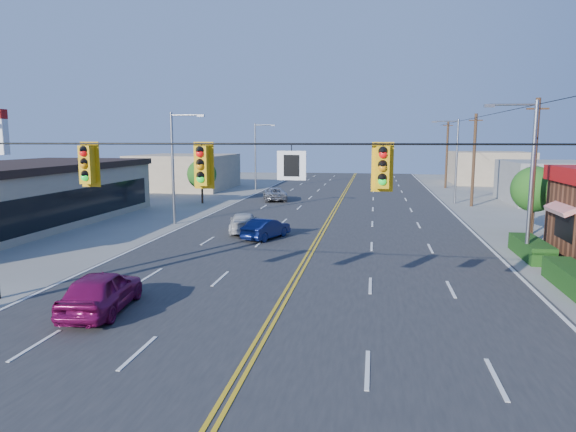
% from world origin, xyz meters
% --- Properties ---
extents(ground, '(160.00, 160.00, 0.00)m').
position_xyz_m(ground, '(0.00, 0.00, 0.00)').
color(ground, gray).
rests_on(ground, ground).
extents(road, '(20.00, 120.00, 0.06)m').
position_xyz_m(road, '(0.00, 20.00, 0.03)').
color(road, '#2D2D30').
rests_on(road, ground).
extents(signal_span, '(24.32, 0.34, 9.00)m').
position_xyz_m(signal_span, '(-0.12, 0.00, 4.89)').
color(signal_span, '#47301E').
rests_on(signal_span, ground).
extents(streetlight_se, '(2.55, 0.25, 8.00)m').
position_xyz_m(streetlight_se, '(10.79, 14.00, 4.51)').
color(streetlight_se, gray).
rests_on(streetlight_se, ground).
extents(streetlight_ne, '(2.55, 0.25, 8.00)m').
position_xyz_m(streetlight_ne, '(10.79, 38.00, 4.51)').
color(streetlight_ne, gray).
rests_on(streetlight_ne, ground).
extents(streetlight_sw, '(2.55, 0.25, 8.00)m').
position_xyz_m(streetlight_sw, '(-10.79, 22.00, 4.51)').
color(streetlight_sw, gray).
rests_on(streetlight_sw, ground).
extents(streetlight_nw, '(2.55, 0.25, 8.00)m').
position_xyz_m(streetlight_nw, '(-10.79, 48.00, 4.51)').
color(streetlight_nw, gray).
rests_on(streetlight_nw, ground).
extents(utility_pole_near, '(0.28, 0.28, 8.40)m').
position_xyz_m(utility_pole_near, '(12.20, 18.00, 4.20)').
color(utility_pole_near, '#47301E').
rests_on(utility_pole_near, ground).
extents(utility_pole_mid, '(0.28, 0.28, 8.40)m').
position_xyz_m(utility_pole_mid, '(12.20, 36.00, 4.20)').
color(utility_pole_mid, '#47301E').
rests_on(utility_pole_mid, ground).
extents(utility_pole_far, '(0.28, 0.28, 8.40)m').
position_xyz_m(utility_pole_far, '(12.20, 54.00, 4.20)').
color(utility_pole_far, '#47301E').
rests_on(utility_pole_far, ground).
extents(tree_kfc_rear, '(2.94, 2.94, 4.41)m').
position_xyz_m(tree_kfc_rear, '(13.50, 22.00, 2.93)').
color(tree_kfc_rear, '#47301E').
rests_on(tree_kfc_rear, ground).
extents(tree_west, '(2.80, 2.80, 4.20)m').
position_xyz_m(tree_west, '(-13.00, 34.00, 2.79)').
color(tree_west, '#47301E').
rests_on(tree_west, ground).
extents(bld_east_mid, '(12.00, 10.00, 4.00)m').
position_xyz_m(bld_east_mid, '(22.00, 40.00, 2.00)').
color(bld_east_mid, gray).
rests_on(bld_east_mid, ground).
extents(bld_west_far, '(11.00, 12.00, 4.20)m').
position_xyz_m(bld_west_far, '(-20.00, 48.00, 2.10)').
color(bld_west_far, tan).
rests_on(bld_west_far, ground).
extents(bld_east_far, '(10.00, 10.00, 4.40)m').
position_xyz_m(bld_east_far, '(19.00, 62.00, 2.20)').
color(bld_east_far, tan).
rests_on(bld_east_far, ground).
extents(car_magenta, '(2.30, 4.60, 1.50)m').
position_xyz_m(car_magenta, '(-6.10, 3.12, 0.75)').
color(car_magenta, maroon).
rests_on(car_magenta, ground).
extents(car_blue, '(2.55, 4.00, 1.24)m').
position_xyz_m(car_blue, '(-3.18, 17.36, 0.62)').
color(car_blue, '#0D174D').
rests_on(car_blue, ground).
extents(car_white, '(2.72, 4.71, 1.28)m').
position_xyz_m(car_white, '(-5.08, 19.18, 0.64)').
color(car_white, '#BCBCBC').
rests_on(car_white, ground).
extents(car_silver, '(3.28, 5.08, 1.30)m').
position_xyz_m(car_silver, '(-6.45, 36.98, 0.65)').
color(car_silver, '#A2A2A7').
rests_on(car_silver, ground).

